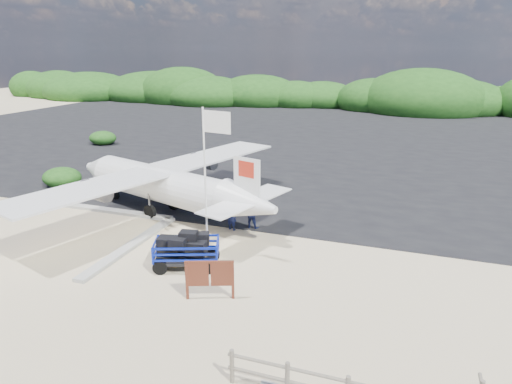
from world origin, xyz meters
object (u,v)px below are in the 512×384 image
baggage_cart (188,267)px  flagpole (208,258)px  signboard (210,298)px  aircraft_small (276,129)px  crew_b (252,213)px  crew_a (232,215)px

baggage_cart → flagpole: size_ratio=0.44×
signboard → baggage_cart: bearing=114.5°
aircraft_small → flagpole: bearing=59.7°
signboard → aircraft_small: bearing=82.6°
baggage_cart → crew_b: 5.03m
crew_b → crew_a: bearing=34.8°
crew_a → aircraft_small: bearing=-62.3°
baggage_cart → signboard: (1.89, -1.88, 0.00)m
aircraft_small → crew_b: bearing=62.4°
aircraft_small → baggage_cart: bearing=58.6°
signboard → crew_a: (-1.72, 6.19, 0.75)m
signboard → aircraft_small: size_ratio=0.28×
flagpole → crew_b: 3.95m
signboard → crew_b: crew_b is taller
baggage_cart → signboard: size_ratio=1.52×
crew_a → signboard: bearing=120.4°
signboard → aircraft_small: (-8.18, 34.69, 0.00)m
flagpole → signboard: bearing=-63.3°
baggage_cart → crew_b: (0.99, 4.87, 0.77)m
crew_b → aircraft_small: bearing=-74.8°
baggage_cart → flagpole: 1.13m
crew_a → crew_b: crew_b is taller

